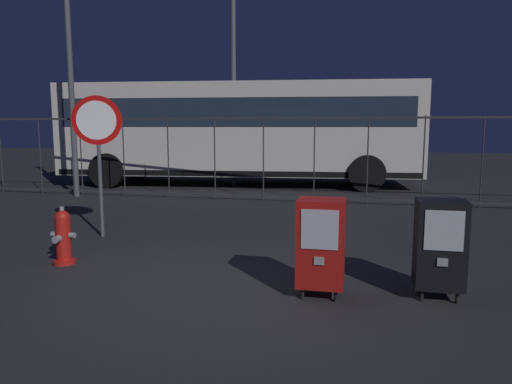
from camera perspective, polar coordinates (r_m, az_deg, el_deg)
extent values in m
plane|color=#262628|center=(5.34, -6.02, -11.26)|extent=(60.00, 60.00, 0.00)
cylinder|color=red|center=(6.62, -22.11, -7.81)|extent=(0.28, 0.28, 0.05)
cylinder|color=red|center=(6.54, -22.24, -5.27)|extent=(0.19, 0.19, 0.55)
sphere|color=red|center=(6.49, -22.37, -2.91)|extent=(0.19, 0.19, 0.19)
cylinder|color=gray|center=(6.47, -22.43, -1.86)|extent=(0.06, 0.06, 0.05)
cylinder|color=gray|center=(6.43, -22.94, -5.29)|extent=(0.09, 0.08, 0.09)
cylinder|color=gray|center=(6.61, -23.20, -4.72)|extent=(0.07, 0.07, 0.07)
cylinder|color=gray|center=(6.46, -21.32, -4.89)|extent=(0.07, 0.07, 0.07)
cylinder|color=black|center=(4.94, 5.63, -12.13)|extent=(0.04, 0.04, 0.12)
cylinder|color=black|center=(4.92, 9.61, -12.31)|extent=(0.04, 0.04, 0.12)
cylinder|color=black|center=(5.20, 6.00, -11.09)|extent=(0.04, 0.04, 0.12)
cylinder|color=black|center=(5.18, 9.76, -11.25)|extent=(0.04, 0.04, 0.12)
cube|color=#9E1411|center=(4.91, 7.86, -6.07)|extent=(0.48, 0.40, 0.90)
cube|color=#B2B7BF|center=(4.67, 7.70, -4.53)|extent=(0.36, 0.01, 0.40)
cube|color=gray|center=(4.74, 7.63, -8.25)|extent=(0.10, 0.02, 0.08)
cylinder|color=black|center=(5.15, 19.39, -11.70)|extent=(0.04, 0.04, 0.12)
cylinder|color=black|center=(5.21, 23.14, -11.69)|extent=(0.04, 0.04, 0.12)
cylinder|color=black|center=(5.41, 19.03, -10.72)|extent=(0.04, 0.04, 0.12)
cylinder|color=black|center=(5.47, 22.59, -10.73)|extent=(0.04, 0.04, 0.12)
cube|color=black|center=(5.17, 21.32, -5.84)|extent=(0.48, 0.40, 0.90)
cube|color=#B2B7BF|center=(4.93, 21.79, -4.37)|extent=(0.36, 0.01, 0.40)
cube|color=gray|center=(5.00, 21.61, -7.90)|extent=(0.10, 0.02, 0.08)
cylinder|color=#4C4F54|center=(7.84, -18.37, 2.73)|extent=(0.06, 0.06, 2.20)
cylinder|color=red|center=(7.79, -18.68, 8.22)|extent=(0.71, 0.31, 0.76)
cylinder|color=white|center=(7.78, -18.73, 8.22)|extent=(0.56, 0.23, 0.60)
cube|color=black|center=(7.91, 8.52, -4.87)|extent=(0.36, 0.36, 0.03)
cone|color=orange|center=(7.86, 8.56, -2.98)|extent=(0.28, 0.28, 0.50)
cylinder|color=white|center=(7.85, 8.56, -2.62)|extent=(0.17, 0.17, 0.06)
cube|color=#2D2D33|center=(11.04, 4.00, 8.90)|extent=(18.00, 0.04, 0.05)
cube|color=#2D2D33|center=(11.16, 3.91, -0.64)|extent=(18.00, 0.04, 0.05)
cylinder|color=#2D2D33|center=(14.44, -28.45, 3.95)|extent=(0.03, 0.03, 2.00)
cylinder|color=#2D2D33|center=(13.68, -24.63, 4.02)|extent=(0.03, 0.03, 2.00)
cylinder|color=#2D2D33|center=(13.00, -20.38, 4.08)|extent=(0.03, 0.03, 2.00)
cylinder|color=#2D2D33|center=(12.39, -15.69, 4.12)|extent=(0.03, 0.03, 2.00)
cylinder|color=#2D2D33|center=(11.88, -10.56, 4.13)|extent=(0.03, 0.03, 2.00)
cylinder|color=#2D2D33|center=(11.47, -5.01, 4.10)|extent=(0.03, 0.03, 2.00)
cylinder|color=#2D2D33|center=(11.17, 0.90, 4.03)|extent=(0.03, 0.03, 2.00)
cylinder|color=#2D2D33|center=(10.99, 7.05, 3.91)|extent=(0.03, 0.03, 2.00)
cylinder|color=#2D2D33|center=(10.95, 13.33, 3.74)|extent=(0.03, 0.03, 2.00)
cylinder|color=#2D2D33|center=(11.04, 19.58, 3.53)|extent=(0.03, 0.03, 2.00)
cylinder|color=#2D2D33|center=(11.25, 25.66, 3.29)|extent=(0.03, 0.03, 2.00)
cube|color=beige|center=(14.37, -2.04, 7.57)|extent=(10.70, 3.56, 2.65)
cube|color=#1E2838|center=(14.38, -2.05, 9.47)|extent=(10.08, 3.52, 0.80)
cube|color=black|center=(14.43, -2.01, 2.70)|extent=(10.49, 3.55, 0.16)
cylinder|color=black|center=(13.12, 13.25, 2.20)|extent=(1.02, 0.38, 1.00)
cylinder|color=black|center=(15.59, 12.18, 3.10)|extent=(1.02, 0.38, 1.00)
cylinder|color=black|center=(14.25, -17.57, 2.48)|extent=(1.02, 0.38, 1.00)
cylinder|color=black|center=(16.56, -14.06, 3.31)|extent=(1.02, 0.38, 1.00)
cube|color=#4C5156|center=(19.50, -4.08, 7.63)|extent=(10.68, 3.41, 2.65)
cube|color=#1E2838|center=(19.50, -4.09, 9.03)|extent=(10.05, 3.38, 0.80)
cube|color=black|center=(19.54, -4.05, 4.04)|extent=(10.47, 3.40, 0.16)
cylinder|color=black|center=(17.91, 6.79, 3.82)|extent=(1.02, 0.37, 1.00)
cylinder|color=black|center=(20.40, 6.86, 4.30)|extent=(1.02, 0.37, 1.00)
cylinder|color=black|center=(19.42, -15.51, 3.90)|extent=(1.02, 0.37, 1.00)
cylinder|color=black|center=(21.74, -12.96, 4.38)|extent=(1.02, 0.37, 1.00)
cylinder|color=#4C4F54|center=(14.34, -2.76, 17.20)|extent=(0.14, 0.14, 8.15)
cylinder|color=#4C4F54|center=(12.79, -21.56, 14.13)|extent=(0.14, 0.14, 6.52)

